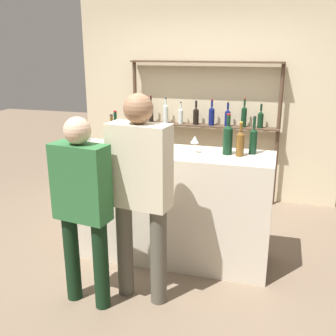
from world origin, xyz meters
name	(u,v)px	position (x,y,z in m)	size (l,w,h in m)	color
ground_plane	(168,255)	(0.00, 0.00, 0.00)	(16.00, 16.00, 0.00)	#7A6651
bar_counter	(168,206)	(0.00, 0.00, 0.55)	(1.96, 0.58, 1.10)	beige
back_wall	(207,96)	(0.00, 1.89, 1.40)	(3.56, 0.12, 2.80)	beige
back_shelf	(204,111)	(0.01, 1.71, 1.22)	(1.99, 0.18, 1.86)	#4C3828
counter_bottle_0	(116,131)	(-0.60, 0.18, 1.22)	(0.08, 0.08, 0.33)	black
counter_bottle_1	(144,139)	(-0.19, -0.15, 1.24)	(0.08, 0.08, 0.36)	brown
counter_bottle_2	(240,143)	(0.66, 0.02, 1.22)	(0.07, 0.07, 0.31)	brown
counter_bottle_3	(253,140)	(0.77, 0.13, 1.23)	(0.07, 0.07, 0.35)	black
counter_bottle_4	(112,135)	(-0.54, -0.04, 1.23)	(0.07, 0.07, 0.33)	brown
counter_bottle_5	(228,138)	(0.55, 0.05, 1.25)	(0.09, 0.09, 0.37)	black
wine_glass	(195,140)	(0.25, 0.01, 1.22)	(0.08, 0.08, 0.16)	silver
cork_jar	(84,139)	(-0.84, -0.05, 1.18)	(0.13, 0.13, 0.16)	silver
customer_left	(82,201)	(-0.43, -0.91, 0.91)	(0.46, 0.25, 1.55)	black
customer_center	(140,186)	(-0.02, -0.71, 1.00)	(0.50, 0.27, 1.71)	#575347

